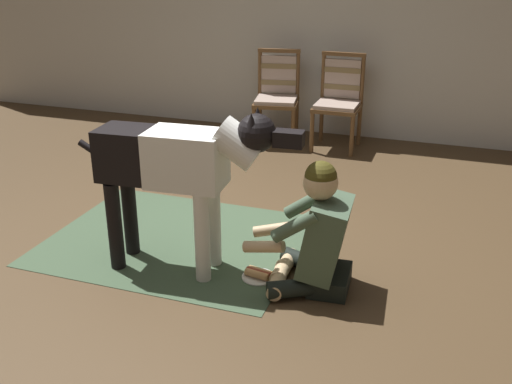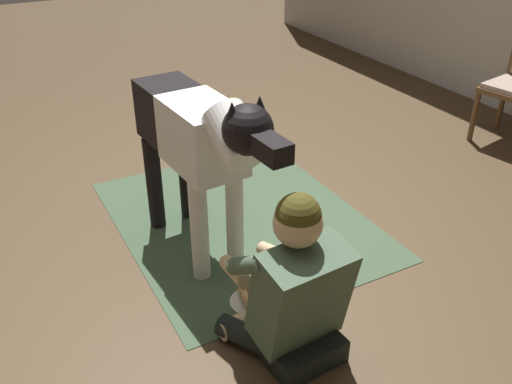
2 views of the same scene
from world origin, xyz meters
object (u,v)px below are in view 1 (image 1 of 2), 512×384
Objects in this scene: dining_chair_left_of_pair at (277,92)px; large_dog at (179,164)px; person_sitting_on_floor at (317,237)px; dining_chair_right_of_pair at (339,96)px; hot_dog_on_plate at (259,274)px.

large_dog is at bearing -84.72° from dining_chair_left_of_pair.
dining_chair_right_of_pair is at bearing 99.36° from person_sitting_on_floor.
large_dog is 0.88m from hot_dog_on_plate.
person_sitting_on_floor is (0.47, -2.87, -0.20)m from dining_chair_right_of_pair.
dining_chair_right_of_pair reaches higher than hot_dog_on_plate.
large_dog is (-0.88, -0.06, 0.39)m from person_sitting_on_floor.
dining_chair_left_of_pair is 0.66× the size of large_dog.
hot_dog_on_plate is (-0.37, -0.03, -0.32)m from person_sitting_on_floor.
hot_dog_on_plate is at bearing -74.82° from dining_chair_left_of_pair.
large_dog is at bearing -175.94° from person_sitting_on_floor.
hot_dog_on_plate is (0.11, -2.90, -0.52)m from dining_chair_right_of_pair.
dining_chair_right_of_pair is 0.66× the size of large_dog.
person_sitting_on_floor is 0.57× the size of large_dog.
person_sitting_on_floor is (1.15, -2.87, -0.20)m from dining_chair_left_of_pair.
large_dog is at bearing -175.94° from hot_dog_on_plate.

